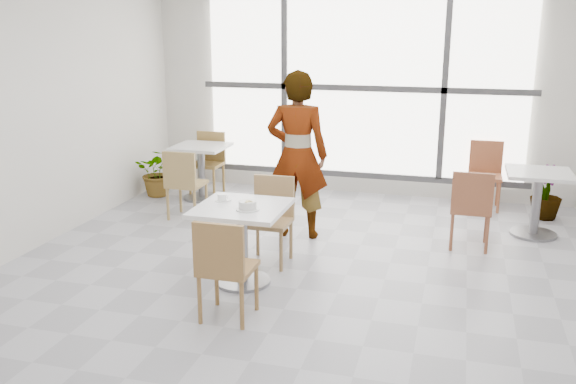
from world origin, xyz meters
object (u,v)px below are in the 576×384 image
(main_table, at_px, (242,230))
(bg_chair_left_far, at_px, (209,158))
(bg_table_right, at_px, (537,194))
(bg_chair_right_near, at_px, (471,205))
(coffee_cup, at_px, (222,198))
(oatmeal_bowl, at_px, (248,205))
(bg_chair_right_far, at_px, (485,170))
(bg_chair_left_near, at_px, (184,180))
(plant_right, at_px, (547,192))
(person, at_px, (297,155))
(chair_near, at_px, (224,264))
(chair_far, at_px, (271,213))
(plant_left, at_px, (159,172))
(bg_table_left, at_px, (201,164))

(main_table, relative_size, bg_chair_left_far, 0.92)
(bg_table_right, distance_m, bg_chair_right_near, 0.99)
(coffee_cup, bearing_deg, bg_chair_left_far, 115.34)
(oatmeal_bowl, xyz_separation_m, bg_chair_left_far, (-1.65, 3.01, -0.29))
(oatmeal_bowl, xyz_separation_m, bg_chair_right_far, (2.12, 3.33, -0.29))
(coffee_cup, bearing_deg, bg_chair_left_near, 126.14)
(bg_table_right, xyz_separation_m, plant_right, (0.19, 0.72, -0.15))
(person, bearing_deg, main_table, 78.81)
(chair_near, bearing_deg, coffee_cup, -67.84)
(main_table, height_order, oatmeal_bowl, oatmeal_bowl)
(person, height_order, bg_chair_left_near, person)
(main_table, xyz_separation_m, chair_far, (0.09, 0.62, -0.02))
(plant_right, bearing_deg, bg_table_right, -105.13)
(chair_near, relative_size, bg_chair_right_near, 1.00)
(oatmeal_bowl, height_order, bg_table_right, oatmeal_bowl)
(main_table, relative_size, chair_far, 0.92)
(coffee_cup, xyz_separation_m, plant_left, (-1.95, 2.46, -0.44))
(main_table, xyz_separation_m, bg_chair_left_far, (-1.55, 2.90, -0.02))
(bg_chair_left_near, relative_size, bg_chair_right_far, 1.00)
(oatmeal_bowl, bearing_deg, bg_chair_left_near, 129.72)
(oatmeal_bowl, bearing_deg, main_table, 133.75)
(chair_near, distance_m, chair_far, 1.39)
(chair_far, relative_size, person, 0.46)
(bg_table_right, bearing_deg, bg_chair_right_near, -136.64)
(oatmeal_bowl, distance_m, bg_chair_right_near, 2.53)
(chair_near, relative_size, coffee_cup, 5.47)
(bg_chair_left_near, xyz_separation_m, bg_chair_left_far, (-0.20, 1.26, 0.00))
(chair_near, height_order, plant_left, chair_near)
(bg_chair_left_far, distance_m, plant_right, 4.51)
(bg_chair_left_near, height_order, bg_chair_right_near, same)
(bg_chair_left_near, distance_m, bg_chair_right_far, 3.91)
(chair_far, height_order, oatmeal_bowl, chair_far)
(main_table, xyz_separation_m, bg_chair_right_far, (2.22, 3.22, -0.02))
(chair_far, xyz_separation_m, bg_chair_right_near, (1.95, 0.88, 0.00))
(main_table, distance_m, bg_table_left, 3.00)
(chair_near, relative_size, plant_left, 1.27)
(bg_table_left, xyz_separation_m, bg_table_right, (4.29, -0.40, 0.00))
(bg_table_right, relative_size, plant_left, 1.09)
(person, distance_m, bg_table_right, 2.76)
(chair_far, relative_size, plant_right, 1.31)
(chair_far, height_order, plant_right, chair_far)
(coffee_cup, distance_m, person, 1.39)
(person, xyz_separation_m, plant_left, (-2.32, 1.13, -0.60))
(main_table, relative_size, bg_chair_left_near, 0.92)
(bg_table_left, distance_m, bg_chair_left_far, 0.32)
(person, bearing_deg, plant_left, -31.55)
(coffee_cup, bearing_deg, chair_near, -67.84)
(bg_chair_left_far, bearing_deg, bg_chair_left_near, -81.02)
(chair_near, distance_m, bg_table_right, 3.96)
(main_table, xyz_separation_m, chair_near, (0.13, -0.77, -0.02))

